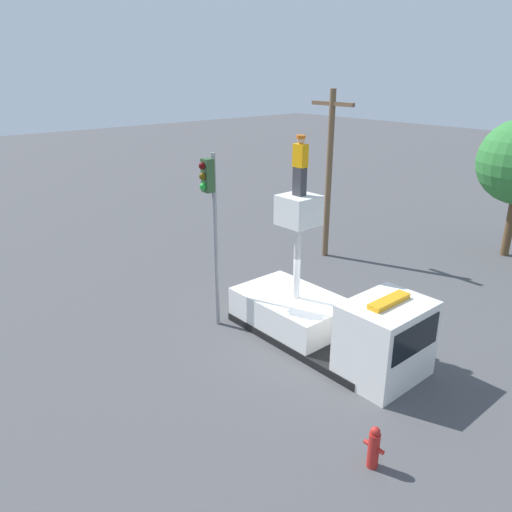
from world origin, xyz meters
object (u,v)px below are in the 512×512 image
bucket_truck (328,321)px  traffic_cone_rear (257,289)px  utility_pole (329,169)px  fire_hydrant (374,447)px  worker (300,166)px  traffic_light_pole (211,208)px

bucket_truck → traffic_cone_rear: (-4.03, 0.63, -0.52)m
bucket_truck → utility_pole: utility_pole is taller
fire_hydrant → utility_pole: size_ratio=0.14×
worker → fire_hydrant: bearing=-29.2°
utility_pole → bucket_truck: bearing=-47.7°
bucket_truck → worker: worker is taller
traffic_light_pole → bucket_truck: bearing=27.7°
bucket_truck → worker: 4.69m
traffic_light_pole → utility_pole: utility_pole is taller
bucket_truck → traffic_light_pole: traffic_light_pole is taller
traffic_light_pole → traffic_cone_rear: (-0.65, 2.41, -3.63)m
bucket_truck → fire_hydrant: (3.93, -2.97, -0.39)m
fire_hydrant → traffic_light_pole: bearing=170.8°
fire_hydrant → traffic_cone_rear: (-7.96, 3.60, -0.13)m
traffic_light_pole → utility_pole: 8.02m
utility_pole → worker: bearing=-55.8°
traffic_light_pole → utility_pole: bearing=104.9°
utility_pole → traffic_cone_rear: bearing=-75.2°
bucket_truck → utility_pole: (-5.45, 5.98, 3.04)m
worker → fire_hydrant: (5.31, -2.97, -4.87)m
utility_pole → traffic_light_pole: bearing=-75.1°
fire_hydrant → utility_pole: 13.40m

